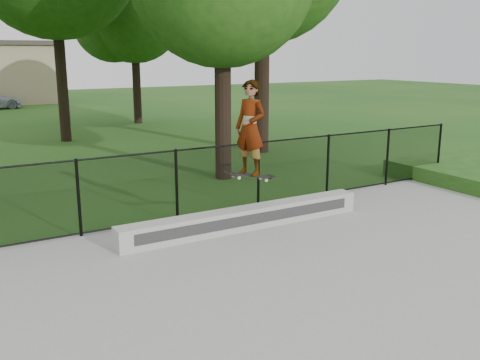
{
  "coord_description": "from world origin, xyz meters",
  "views": [
    {
      "loc": [
        -4.3,
        -3.97,
        3.45
      ],
      "look_at": [
        0.52,
        4.2,
        1.2
      ],
      "focal_mm": 40.0,
      "sensor_mm": 36.0,
      "label": 1
    }
  ],
  "objects": [
    {
      "name": "ground",
      "position": [
        0.0,
        0.0,
        0.0
      ],
      "size": [
        100.0,
        100.0,
        0.0
      ],
      "primitive_type": "plane",
      "color": "#1B4B15",
      "rests_on": "ground"
    },
    {
      "name": "concrete_slab",
      "position": [
        0.0,
        0.0,
        0.03
      ],
      "size": [
        14.0,
        12.0,
        0.06
      ],
      "primitive_type": "cube",
      "color": "gray",
      "rests_on": "ground"
    },
    {
      "name": "grind_ledge",
      "position": [
        0.95,
        4.7,
        0.27
      ],
      "size": [
        5.29,
        0.4,
        0.42
      ],
      "primitive_type": "cube",
      "color": "#ABACA6",
      "rests_on": "concrete_slab"
    },
    {
      "name": "skater_airborne",
      "position": [
        0.86,
        4.41,
        2.08
      ],
      "size": [
        0.83,
        0.75,
        1.93
      ],
      "color": "black",
      "rests_on": "ground"
    },
    {
      "name": "chainlink_fence",
      "position": [
        0.0,
        5.9,
        0.81
      ],
      "size": [
        16.06,
        0.06,
        1.5
      ],
      "color": "black",
      "rests_on": "concrete_slab"
    }
  ]
}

